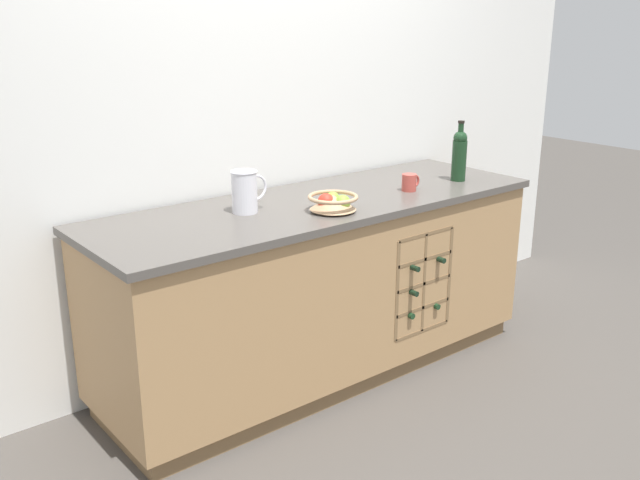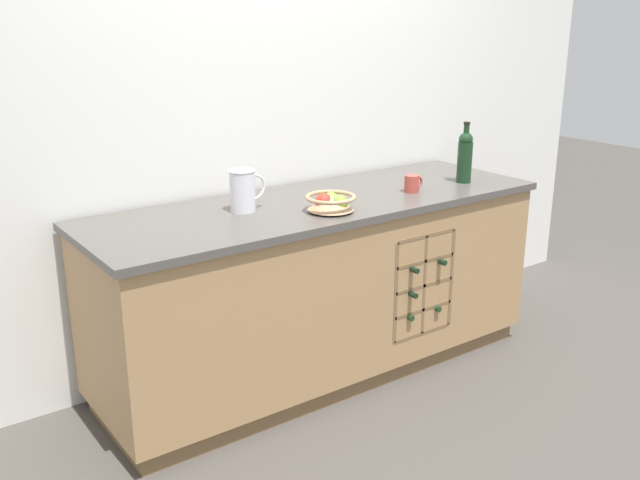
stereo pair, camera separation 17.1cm
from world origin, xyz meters
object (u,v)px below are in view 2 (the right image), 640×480
ceramic_mug (412,183)px  fruit_bowl (331,201)px  standing_wine_bottle (465,155)px  white_pitcher (243,190)px

ceramic_mug → fruit_bowl: bearing=-174.0°
ceramic_mug → standing_wine_bottle: bearing=-0.2°
fruit_bowl → ceramic_mug: (0.54, 0.06, -0.00)m
white_pitcher → ceramic_mug: white_pitcher is taller
ceramic_mug → white_pitcher: bearing=168.6°
fruit_bowl → ceramic_mug: 0.54m
standing_wine_bottle → white_pitcher: bearing=171.9°
white_pitcher → standing_wine_bottle: bearing=-8.1°
standing_wine_bottle → ceramic_mug: bearing=179.8°
ceramic_mug → standing_wine_bottle: size_ratio=0.34×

